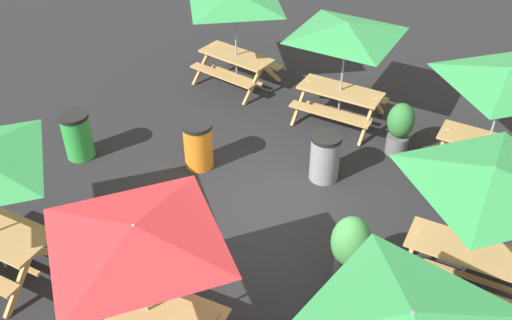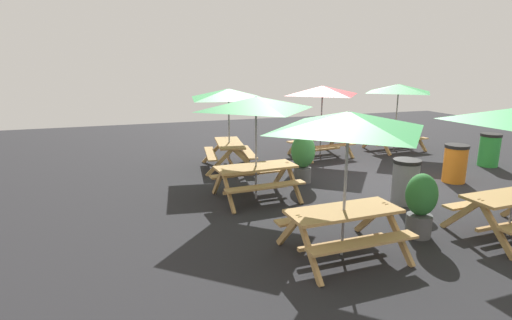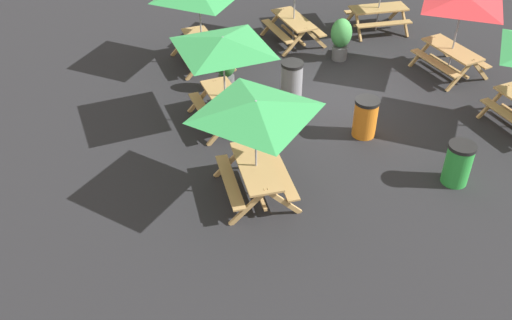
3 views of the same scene
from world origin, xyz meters
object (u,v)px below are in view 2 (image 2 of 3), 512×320
object	(u,v)px
picnic_table_3	(229,100)
picnic_table_4	(398,93)
picnic_table_0	(322,96)
potted_plant_0	(303,156)
trash_bin_gray	(405,181)
picnic_table_1	(256,111)
picnic_table_5	(348,132)
potted_plant_1	(421,203)
trash_bin_green	(489,150)
trash_bin_orange	(455,163)

from	to	relation	value
picnic_table_3	picnic_table_4	xyz separation A→B (m)	(6.20, 0.54, 0.00)
picnic_table_0	potted_plant_0	bearing A→B (deg)	-132.83
picnic_table_4	trash_bin_gray	xyz separation A→B (m)	(-3.40, -4.74, -1.49)
picnic_table_0	picnic_table_1	world-z (taller)	same
picnic_table_5	potted_plant_1	bearing A→B (deg)	5.07
picnic_table_5	picnic_table_0	bearing A→B (deg)	63.44
picnic_table_0	picnic_table_1	size ratio (longest dim) A/B	1.00
picnic_table_0	picnic_table_5	xyz separation A→B (m)	(-3.00, -6.35, 0.00)
picnic_table_1	potted_plant_1	world-z (taller)	picnic_table_1
trash_bin_green	potted_plant_1	xyz separation A→B (m)	(-5.47, -3.39, 0.13)
trash_bin_green	potted_plant_0	distance (m)	5.99
picnic_table_3	trash_bin_gray	world-z (taller)	picnic_table_3
picnic_table_0	picnic_table_3	world-z (taller)	same
picnic_table_4	trash_bin_green	xyz separation A→B (m)	(1.15, -2.86, -1.49)
picnic_table_0	trash_bin_orange	world-z (taller)	picnic_table_0
picnic_table_1	picnic_table_0	bearing A→B (deg)	40.90
picnic_table_4	trash_bin_green	size ratio (longest dim) A/B	2.38
picnic_table_4	potted_plant_0	xyz separation A→B (m)	(-4.83, -2.58, -1.28)
picnic_table_0	picnic_table_1	bearing A→B (deg)	-142.09
picnic_table_0	picnic_table_5	bearing A→B (deg)	-121.67
trash_bin_green	picnic_table_1	bearing A→B (deg)	-175.96
picnic_table_1	potted_plant_0	xyz separation A→B (m)	(1.55, 0.82, -1.28)
trash_bin_orange	picnic_table_0	bearing A→B (deg)	116.47
picnic_table_5	trash_bin_orange	bearing A→B (deg)	26.88
picnic_table_1	potted_plant_1	size ratio (longest dim) A/B	2.04
potted_plant_1	potted_plant_0	bearing A→B (deg)	97.77
picnic_table_1	potted_plant_1	distance (m)	3.77
trash_bin_green	picnic_table_4	bearing A→B (deg)	111.86
picnic_table_0	picnic_table_3	size ratio (longest dim) A/B	0.83
picnic_table_3	potted_plant_0	distance (m)	2.78
picnic_table_5	trash_bin_green	xyz separation A→B (m)	(7.13, 3.57, -1.49)
picnic_table_3	picnic_table_5	distance (m)	5.90
picnic_table_5	picnic_table_3	bearing A→B (deg)	90.88
picnic_table_3	picnic_table_4	distance (m)	6.23
picnic_table_0	picnic_table_3	distance (m)	3.25
picnic_table_4	trash_bin_green	world-z (taller)	picnic_table_4
trash_bin_green	trash_bin_gray	world-z (taller)	same
picnic_table_4	potted_plant_1	xyz separation A→B (m)	(-4.33, -6.25, -1.37)
potted_plant_0	trash_bin_orange	bearing A→B (deg)	-18.60
trash_bin_green	potted_plant_0	size ratio (longest dim) A/B	0.78
picnic_table_4	trash_bin_orange	size ratio (longest dim) A/B	2.38
picnic_table_5	trash_bin_green	size ratio (longest dim) A/B	2.38
picnic_table_5	trash_bin_orange	xyz separation A→B (m)	(4.87, 2.61, -1.49)
picnic_table_3	potted_plant_1	size ratio (longest dim) A/B	2.44
picnic_table_4	trash_bin_orange	bearing A→B (deg)	-109.90
picnic_table_4	trash_bin_gray	world-z (taller)	picnic_table_4
picnic_table_0	picnic_table_3	bearing A→B (deg)	-178.37
trash_bin_gray	potted_plant_1	size ratio (longest dim) A/B	0.86
picnic_table_3	trash_bin_gray	distance (m)	5.27
trash_bin_gray	picnic_table_0	bearing A→B (deg)	84.82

